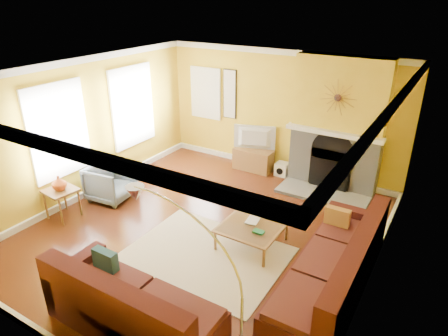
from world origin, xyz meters
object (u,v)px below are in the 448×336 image
Objects in this scene: sectional_sofa at (235,251)px; side_table at (63,203)px; media_console at (253,160)px; arc_lamp at (193,294)px; armchair at (111,182)px; coffee_table at (252,235)px.

sectional_sofa is 3.50m from side_table.
media_console is 5.44m from arc_lamp.
arc_lamp is at bearing -129.53° from armchair.
sectional_sofa is 4.21× the size of media_console.
arc_lamp is at bearing -76.97° from coffee_table.
media_console is at bearing 116.90° from coffee_table.
sectional_sofa reaches higher than side_table.
sectional_sofa reaches higher than media_console.
armchair is at bearing 76.29° from side_table.
arc_lamp is at bearing -19.46° from side_table.
arc_lamp is at bearing -69.32° from media_console.
sectional_sofa is 3.96× the size of coffee_table.
sectional_sofa is 3.83m from media_console.
coffee_table is at bearing 100.96° from sectional_sofa.
media_console is 0.43× the size of arc_lamp.
side_table reaches higher than media_console.
armchair is at bearing 147.35° from arc_lamp.
coffee_table is 3.10m from armchair.
armchair is (-3.09, -0.03, 0.17)m from coffee_table.
arc_lamp reaches higher than armchair.
coffee_table is 2.99m from media_console.
sectional_sofa is 4.75× the size of armchair.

